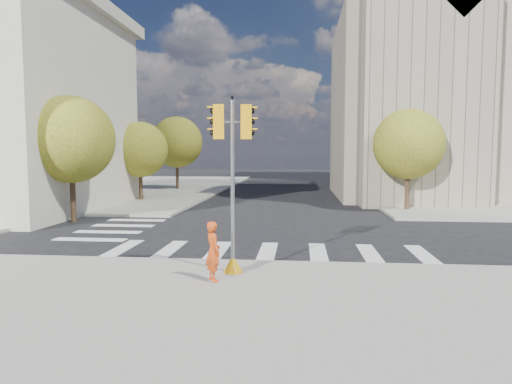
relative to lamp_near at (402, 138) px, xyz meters
The scene contains 16 objects.
ground 16.76m from the lamp_near, 119.74° to the right, with size 160.00×160.00×0.00m, color black.
sidewalk_near 26.63m from the lamp_near, 107.74° to the right, with size 30.00×14.00×0.15m, color gray.
sidewalk_far_right 17.56m from the lamp_near, 45.00° to the left, with size 28.00×40.00×0.15m, color gray.
sidewalk_far_left 30.79m from the lamp_near, 156.80° to the left, with size 28.00×40.00×0.15m, color gray.
civic_building 9.54m from the lamp_near, 34.00° to the left, with size 26.00×16.00×19.39m.
office_tower 32.99m from the lamp_near, 63.43° to the left, with size 20.00×18.00×30.00m, color #9EA0A3.
tree_lw_near 21.03m from the lamp_near, 151.61° to the right, with size 4.40×4.40×6.41m.
tree_lw_mid 18.52m from the lamp_near, behind, with size 4.00×4.00×5.77m.
tree_lw_far 21.03m from the lamp_near, 151.61° to the left, with size 4.80×4.80×6.95m.
tree_re_near 4.07m from the lamp_near, 97.13° to the right, with size 4.20×4.20×6.16m.
tree_re_mid 8.02m from the lamp_near, 93.58° to the left, with size 4.60×4.60×6.66m.
tree_re_far 20.02m from the lamp_near, 91.43° to the left, with size 4.00×4.00×5.88m.
lamp_near is the anchor object (origin of this frame).
lamp_far 14.00m from the lamp_near, 90.00° to the left, with size 0.35×0.18×8.11m.
traffic_signal 21.58m from the lamp_near, 114.34° to the right, with size 1.08×0.56×4.95m.
photographer 22.75m from the lamp_near, 114.29° to the right, with size 0.58×0.38×1.60m, color #C74112.
Camera 1 is at (1.02, -18.15, 3.54)m, focal length 32.00 mm.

